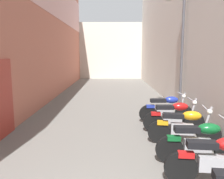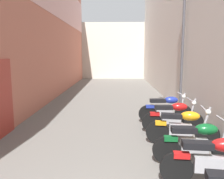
# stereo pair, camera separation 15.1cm
# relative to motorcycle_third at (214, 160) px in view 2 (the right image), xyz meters

# --- Properties ---
(ground_plane) EXTENTS (37.64, 37.64, 0.00)m
(ground_plane) POSITION_rel_motorcycle_third_xyz_m (-2.01, 5.81, -0.50)
(ground_plane) COLOR #66635E
(building_left) EXTENTS (0.45, 21.64, 7.75)m
(building_left) POSITION_rel_motorcycle_third_xyz_m (-5.15, 7.77, 3.41)
(building_left) COLOR #B76651
(building_left) RESTS_ON ground
(building_right) EXTENTS (0.45, 21.64, 7.57)m
(building_right) POSITION_rel_motorcycle_third_xyz_m (1.14, 7.81, 3.29)
(building_right) COLOR beige
(building_right) RESTS_ON ground
(building_far_end) EXTENTS (8.90, 2.00, 5.30)m
(building_far_end) POSITION_rel_motorcycle_third_xyz_m (-2.01, 19.63, 2.15)
(building_far_end) COLOR beige
(building_far_end) RESTS_ON ground
(motorcycle_third) EXTENTS (1.85, 0.58, 1.04)m
(motorcycle_third) POSITION_rel_motorcycle_third_xyz_m (0.00, 0.00, 0.00)
(motorcycle_third) COLOR black
(motorcycle_third) RESTS_ON ground
(motorcycle_fourth) EXTENTS (1.85, 0.58, 1.04)m
(motorcycle_fourth) POSITION_rel_motorcycle_third_xyz_m (0.00, 0.86, 0.00)
(motorcycle_fourth) COLOR black
(motorcycle_fourth) RESTS_ON ground
(motorcycle_fifth) EXTENTS (1.84, 0.58, 1.04)m
(motorcycle_fifth) POSITION_rel_motorcycle_third_xyz_m (-0.00, 1.94, 0.00)
(motorcycle_fifth) COLOR black
(motorcycle_fifth) RESTS_ON ground
(motorcycle_sixth) EXTENTS (1.85, 0.58, 1.04)m
(motorcycle_sixth) POSITION_rel_motorcycle_third_xyz_m (0.00, 2.96, 0.00)
(motorcycle_sixth) COLOR black
(motorcycle_sixth) RESTS_ON ground
(motorcycle_seventh) EXTENTS (1.85, 0.58, 1.04)m
(motorcycle_seventh) POSITION_rel_motorcycle_third_xyz_m (0.00, 4.00, 0.00)
(motorcycle_seventh) COLOR black
(motorcycle_seventh) RESTS_ON ground
(street_lamp) EXTENTS (0.79, 0.18, 4.43)m
(street_lamp) POSITION_rel_motorcycle_third_xyz_m (0.70, 5.12, 2.11)
(street_lamp) COLOR #47474C
(street_lamp) RESTS_ON ground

